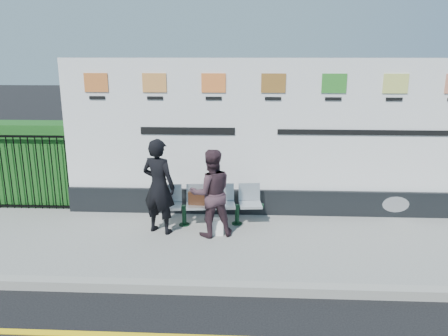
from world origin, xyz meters
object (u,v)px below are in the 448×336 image
billboard (271,149)px  bench (211,214)px  woman_right (211,193)px  woman_left (159,186)px

billboard → bench: billboard is taller
woman_right → billboard: bearing=-149.1°
billboard → woman_right: bearing=-133.1°
bench → woman_right: bearing=-89.9°
billboard → bench: bearing=-148.8°
billboard → woman_left: 2.30m
woman_right → woman_left: bearing=-21.6°
billboard → woman_right: (-1.07, -1.15, -0.53)m
bench → woman_right: woman_right is taller
billboard → woman_left: (-1.99, -1.06, -0.46)m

